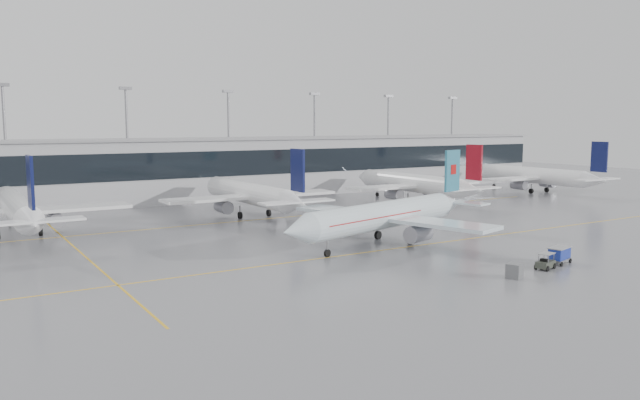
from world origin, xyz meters
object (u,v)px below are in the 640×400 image
air_canada_jet (389,215)px  baggage_cart (559,254)px  gse_unit (515,271)px  baggage_tug (545,264)px

air_canada_jet → baggage_cart: size_ratio=10.87×
air_canada_jet → baggage_cart: 21.35m
air_canada_jet → gse_unit: size_ratio=24.53×
baggage_cart → gse_unit: baggage_cart is taller
baggage_tug → baggage_cart: bearing=0.0°
air_canada_jet → baggage_tug: size_ratio=10.15×
baggage_tug → baggage_cart: baggage_cart is taller
gse_unit → air_canada_jet: bearing=67.5°
air_canada_jet → baggage_tug: air_canada_jet is taller
baggage_tug → baggage_cart: size_ratio=1.07×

